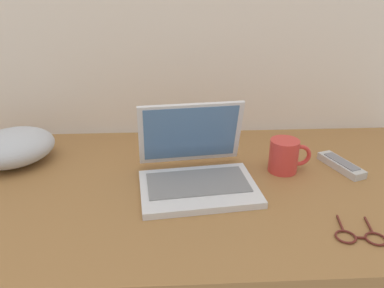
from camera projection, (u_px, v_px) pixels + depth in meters
desk at (187, 188)px, 1.06m from camera, size 1.60×0.76×0.03m
laptop at (196, 168)px, 1.04m from camera, size 0.33×0.31×0.21m
coffee_mug at (285, 156)px, 1.10m from camera, size 0.12×0.08×0.10m
remote_control_near at (341, 165)px, 1.13m from camera, size 0.10×0.17×0.02m
eyeglasses at (360, 237)px, 0.83m from camera, size 0.12×0.12×0.01m
cushion at (13, 147)px, 1.15m from camera, size 0.33×0.32×0.11m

